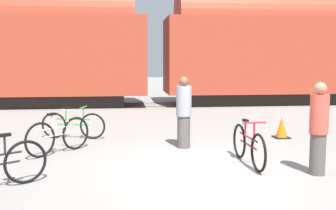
% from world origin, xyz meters
% --- Properties ---
extents(ground_plane, '(80.00, 80.00, 0.00)m').
position_xyz_m(ground_plane, '(0.00, 0.00, 0.00)').
color(ground_plane, gray).
extents(freight_train, '(53.37, 2.85, 5.32)m').
position_xyz_m(freight_train, '(-0.00, 10.68, 2.80)').
color(freight_train, black).
rests_on(freight_train, ground_plane).
extents(rail_near, '(65.37, 0.07, 0.01)m').
position_xyz_m(rail_near, '(0.00, 9.96, 0.01)').
color(rail_near, '#4C4238').
rests_on(rail_near, ground_plane).
extents(rail_far, '(65.37, 0.07, 0.01)m').
position_xyz_m(rail_far, '(0.00, 11.39, 0.01)').
color(rail_far, '#4C4238').
rests_on(rail_far, ground_plane).
extents(bicycle_silver, '(1.21, 1.30, 0.95)m').
position_xyz_m(bicycle_silver, '(-2.91, 1.47, 0.40)').
color(bicycle_silver, black).
rests_on(bicycle_silver, ground_plane).
extents(bicycle_maroon, '(0.46, 1.82, 0.90)m').
position_xyz_m(bicycle_maroon, '(0.98, 0.10, 0.38)').
color(bicycle_maroon, black).
rests_on(bicycle_maroon, ground_plane).
extents(bicycle_green, '(1.71, 0.53, 0.85)m').
position_xyz_m(bicycle_green, '(-2.80, 3.12, 0.37)').
color(bicycle_green, black).
rests_on(bicycle_green, ground_plane).
extents(person_in_red, '(0.33, 0.33, 1.68)m').
position_xyz_m(person_in_red, '(2.01, -0.71, 0.84)').
color(person_in_red, '#514C47').
rests_on(person_in_red, ground_plane).
extents(person_in_grey, '(0.36, 0.36, 1.69)m').
position_xyz_m(person_in_grey, '(-0.06, 1.73, 0.84)').
color(person_in_grey, '#514C47').
rests_on(person_in_grey, ground_plane).
extents(traffic_cone, '(0.40, 0.40, 0.55)m').
position_xyz_m(traffic_cone, '(2.70, 2.60, 0.25)').
color(traffic_cone, black).
rests_on(traffic_cone, ground_plane).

